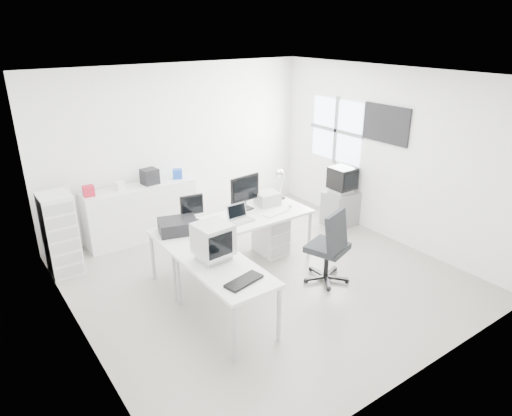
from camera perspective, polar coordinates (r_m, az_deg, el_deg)
floor at (r=6.64m, az=1.01°, el=-8.55°), size 5.00×5.00×0.01m
ceiling at (r=5.75m, az=1.20°, el=16.23°), size 5.00×5.00×0.01m
back_wall at (r=8.12m, az=-9.52°, el=7.60°), size 5.00×0.02×2.80m
left_wall at (r=5.09m, az=-22.24°, el=-2.61°), size 0.02×5.00×2.80m
right_wall at (r=7.74m, az=16.26°, el=6.31°), size 0.02×5.00×2.80m
window at (r=8.45m, az=9.98°, el=9.53°), size 0.02×1.20×1.10m
wall_picture at (r=7.67m, az=15.93°, el=10.06°), size 0.04×0.90×0.60m
main_desk at (r=6.75m, az=-2.62°, el=-4.42°), size 2.40×0.80×0.75m
side_desk at (r=5.55m, az=-3.83°, el=-10.81°), size 0.70×1.40×0.75m
drawer_pedestal at (r=7.18m, az=1.87°, el=-3.38°), size 0.40×0.50×0.60m
inkjet_printer at (r=6.27m, az=-9.73°, el=-2.23°), size 0.59×0.51×0.18m
lcd_monitor_small at (r=6.46m, az=-8.01°, el=-0.21°), size 0.36×0.24×0.42m
lcd_monitor_large at (r=6.87m, az=-1.39°, el=1.92°), size 0.54×0.26×0.54m
laptop at (r=6.49m, az=-1.84°, el=-0.69°), size 0.38×0.39×0.25m
white_keyboard at (r=6.82m, az=2.60°, el=-0.58°), size 0.47×0.21×0.02m
white_mouse at (r=7.03m, az=4.28°, el=0.27°), size 0.07×0.07×0.07m
laser_printer at (r=7.12m, az=1.42°, el=1.19°), size 0.37×0.32×0.20m
desk_lamp at (r=7.33m, az=3.25°, el=2.96°), size 0.19×0.19×0.48m
crt_monitor at (r=5.43m, az=-5.39°, el=-4.06°), size 0.47×0.47×0.50m
black_keyboard at (r=5.06m, az=-1.52°, el=-9.12°), size 0.48×0.28×0.03m
office_chair at (r=6.37m, az=8.94°, el=-4.47°), size 0.83×0.83×1.13m
tv_cabinet at (r=8.32m, az=10.49°, el=-0.05°), size 0.56×0.46×0.61m
crt_tv at (r=8.14m, az=10.74°, el=3.42°), size 0.50×0.48×0.45m
sideboard at (r=7.85m, az=-14.12°, el=-0.51°), size 1.85×0.46×0.93m
clutter_box_a at (r=7.44m, az=-20.20°, el=2.01°), size 0.18×0.16×0.16m
clutter_box_b at (r=7.57m, az=-16.58°, el=2.67°), size 0.13×0.12×0.13m
clutter_box_c at (r=7.71m, az=-13.15°, el=3.86°), size 0.28×0.26×0.25m
clutter_box_d at (r=7.92m, az=-9.79°, el=4.23°), size 0.20×0.19×0.16m
clutter_bottle at (r=7.40m, az=-22.52°, el=1.82°), size 0.07×0.07×0.22m
filing_cabinet at (r=7.08m, az=-23.28°, el=-3.00°), size 0.42×0.50×1.20m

